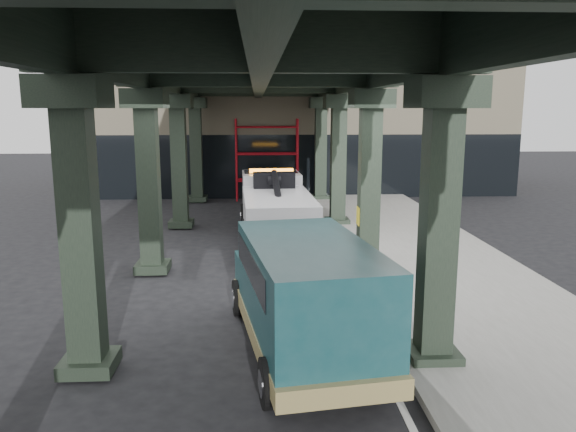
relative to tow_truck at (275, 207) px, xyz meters
name	(u,v)px	position (x,y,z in m)	size (l,w,h in m)	color
ground	(278,294)	(-0.10, -5.59, -1.20)	(90.00, 90.00, 0.00)	black
sidewalk	(433,266)	(4.40, -3.59, -1.12)	(5.00, 40.00, 0.15)	gray
lane_stripe	(335,270)	(1.60, -3.59, -1.19)	(0.12, 38.00, 0.01)	silver
viaduct	(259,71)	(-0.50, -3.59, 4.26)	(7.40, 32.00, 6.40)	black
building	(299,117)	(1.90, 14.41, 2.80)	(22.00, 10.00, 8.00)	#C6B793
scaffolding	(267,157)	(-0.10, 9.05, 0.91)	(3.08, 0.88, 4.00)	#AB0D17
tow_truck	(275,207)	(0.00, 0.00, 0.00)	(2.49, 7.58, 2.46)	black
towed_van	(305,293)	(0.26, -9.04, -0.01)	(2.84, 5.67, 2.20)	#123C40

